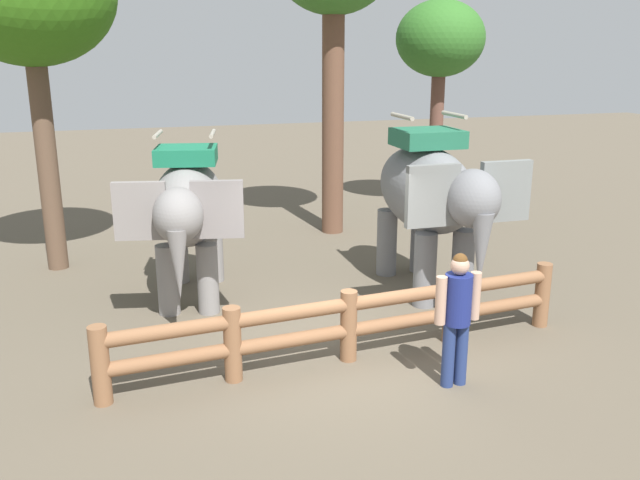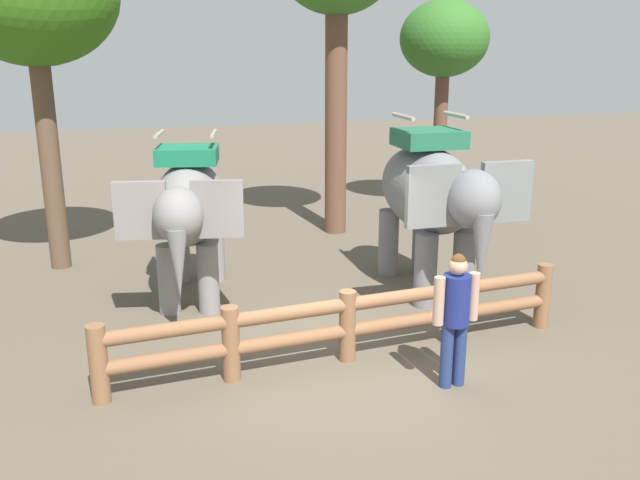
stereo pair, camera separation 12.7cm
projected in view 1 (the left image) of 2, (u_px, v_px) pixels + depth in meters
name	position (u px, v px, depth m)	size (l,w,h in m)	color
ground_plane	(345.00, 355.00, 9.98)	(60.00, 60.00, 0.00)	brown
log_fence	(349.00, 321.00, 9.68)	(7.00, 0.86, 1.05)	brown
elephant_near_left	(188.00, 209.00, 11.67)	(2.12, 3.53, 2.96)	gray
elephant_center	(431.00, 195.00, 12.09)	(2.14, 3.73, 3.22)	slate
tourist_woman_in_black	(457.00, 310.00, 8.84)	(0.65, 0.38, 1.84)	navy
tree_back_center	(440.00, 43.00, 17.60)	(2.30, 2.30, 5.52)	brown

